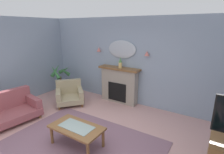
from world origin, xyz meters
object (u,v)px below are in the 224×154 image
Objects in this scene: armchair_near_fireplace at (69,94)px; fireplace at (119,85)px; wall_mirror at (122,49)px; coffee_table at (77,129)px; floral_couch at (1,112)px; wall_sconce_right at (147,53)px; wall_sconce_left at (99,49)px; mantel_vase_left at (120,63)px; potted_plant_corner_palm at (61,81)px.

fireplace is at bearing 35.33° from armchair_near_fireplace.
coffee_table is (0.37, -2.53, -1.33)m from wall_mirror.
wall_mirror reaches higher than floral_couch.
floral_couch reaches higher than armchair_near_fireplace.
wall_sconce_right reaches higher than coffee_table.
wall_sconce_left is 1.70m from wall_sconce_right.
fireplace is 9.71× the size of wall_sconce_right.
fireplace is 1.38m from wall_sconce_right.
mantel_vase_left is 3.48m from floral_couch.
potted_plant_corner_palm is at bearing -166.13° from fireplace.
wall_sconce_left is at bearing -176.63° from wall_mirror.
wall_sconce_right is 3.26m from potted_plant_corner_palm.
fireplace is at bearing -90.00° from wall_mirror.
mantel_vase_left is 0.43m from wall_mirror.
floral_couch is 1.92m from armchair_near_fireplace.
wall_sconce_right is (0.85, -0.05, -0.05)m from wall_mirror.
coffee_table is at bearing -81.15° from fireplace.
armchair_near_fireplace is (-1.31, -0.93, -0.27)m from fireplace.
fireplace is 3.34m from floral_couch.
wall_sconce_left reaches higher than mantel_vase_left.
wall_sconce_left is 0.13× the size of potted_plant_corner_palm.
armchair_near_fireplace is 0.93m from potted_plant_corner_palm.
floral_couch is (-1.84, -2.78, -0.25)m from fireplace.
wall_sconce_left and wall_sconce_right have the same top height.
wall_sconce_left reaches higher than armchair_near_fireplace.
wall_mirror is 0.84× the size of armchair_near_fireplace.
fireplace reaches higher than floral_couch.
floral_couch is 1.63× the size of potted_plant_corner_palm.
floral_couch is at bearing -133.19° from wall_sconce_right.
wall_mirror reaches higher than fireplace.
fireplace is at bearing -173.84° from wall_sconce_right.
wall_sconce_left reaches higher than potted_plant_corner_palm.
wall_sconce_right reaches higher than potted_plant_corner_palm.
wall_sconce_left is 3.32m from floral_couch.
fireplace is 1.22× the size of potted_plant_corner_palm.
coffee_table is (-0.48, -2.48, -1.28)m from wall_sconce_right.
wall_sconce_left is at bearing 172.41° from mantel_vase_left.
mantel_vase_left is 2.39× the size of wall_sconce_left.
floral_couch is 1.58× the size of armchair_near_fireplace.
armchair_near_fireplace is (-0.46, -1.02, -1.35)m from wall_sconce_left.
coffee_table is 0.61× the size of floral_couch.
fireplace is at bearing 98.85° from coffee_table.
armchair_near_fireplace is (-1.68, 1.46, -0.08)m from coffee_table.
mantel_vase_left is 2.39× the size of wall_sconce_right.
floral_couch is at bearing -122.26° from wall_mirror.
potted_plant_corner_palm is (-2.98, -0.62, -1.16)m from wall_sconce_right.
wall_sconce_left is at bearing 180.00° from wall_sconce_right.
coffee_table is at bearing -81.63° from wall_mirror.
potted_plant_corner_palm is (-0.29, 2.25, 0.18)m from floral_couch.
potted_plant_corner_palm is at bearing -154.25° from wall_sconce_left.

